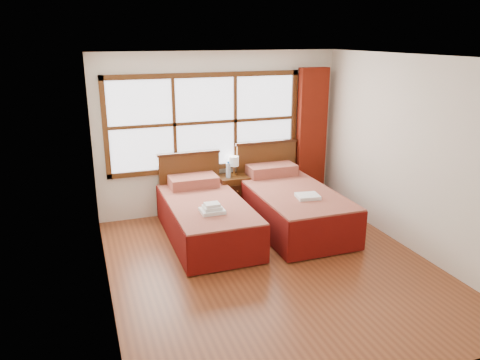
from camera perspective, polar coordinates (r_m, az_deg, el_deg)
name	(u,v)px	position (r m, az deg, el deg)	size (l,w,h in m)	color
floor	(273,267)	(6.08, 4.00, -10.54)	(4.50, 4.50, 0.00)	brown
ceiling	(277,57)	(5.38, 4.59, 14.77)	(4.50, 4.50, 0.00)	white
wall_back	(220,133)	(7.64, -2.49, 5.71)	(4.00, 4.00, 0.00)	silver
wall_left	(101,186)	(5.15, -16.58, -0.75)	(4.50, 4.50, 0.00)	silver
wall_right	(413,155)	(6.63, 20.36, 2.83)	(4.50, 4.50, 0.00)	silver
window	(205,122)	(7.50, -4.26, 7.01)	(3.16, 0.06, 1.56)	white
curtain	(311,136)	(8.15, 8.69, 5.32)	(0.50, 0.16, 2.30)	maroon
bed_left	(206,216)	(6.80, -4.22, -4.41)	(1.09, 2.11, 1.06)	#36190B
bed_right	(289,204)	(7.23, 6.05, -2.92)	(1.16, 2.26, 1.14)	#36190B
nightstand	(233,194)	(7.71, -0.87, -1.76)	(0.47, 0.47, 0.63)	#4A2810
towels_left	(212,209)	(6.24, -3.41, -3.53)	(0.31, 0.27, 0.13)	white
towels_right	(308,196)	(6.73, 8.25, -1.97)	(0.35, 0.32, 0.05)	white
lamp	(234,162)	(7.62, -0.75, 2.23)	(0.16, 0.16, 0.31)	gold
bottle_near	(228,170)	(7.48, -1.44, 1.19)	(0.07, 0.07, 0.27)	silver
bottle_far	(229,170)	(7.56, -1.37, 1.22)	(0.06, 0.06, 0.23)	silver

